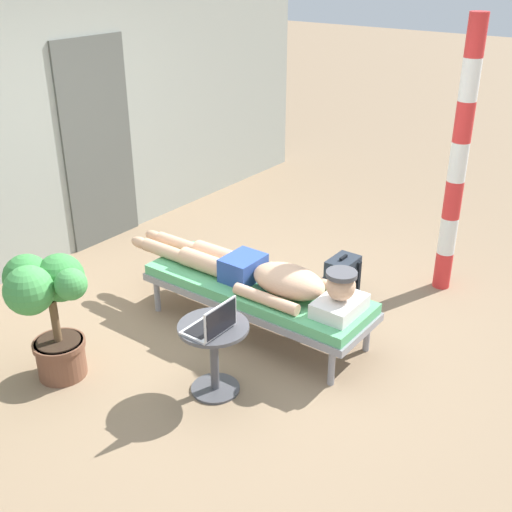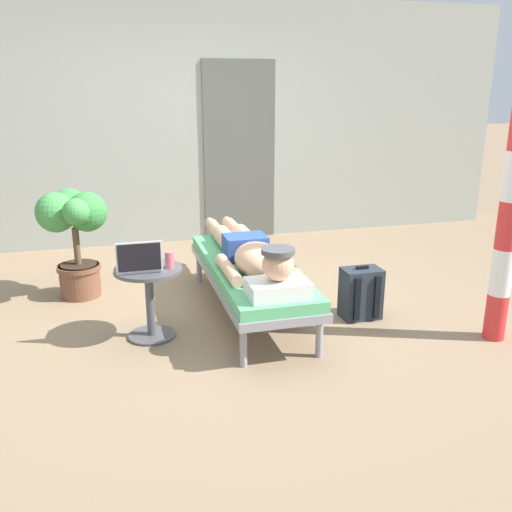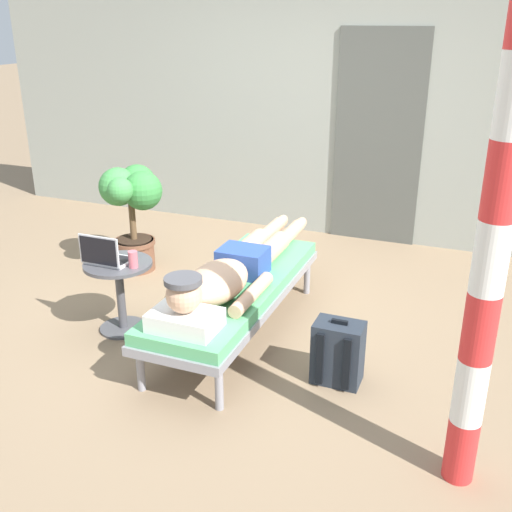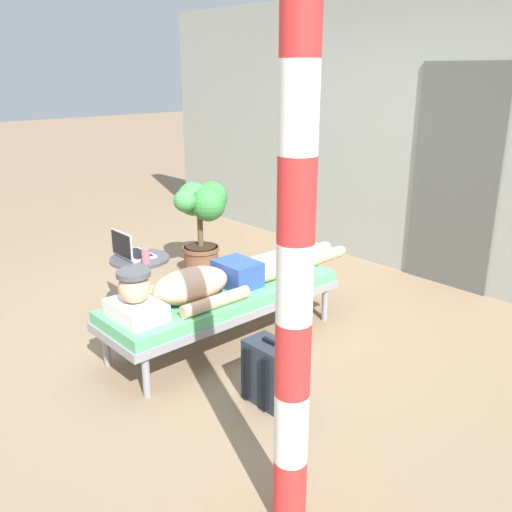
{
  "view_description": "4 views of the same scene",
  "coord_description": "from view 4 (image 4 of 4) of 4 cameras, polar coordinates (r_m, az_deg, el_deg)",
  "views": [
    {
      "loc": [
        -3.27,
        -2.73,
        2.78
      ],
      "look_at": [
        0.36,
        -0.03,
        0.59
      ],
      "focal_mm": 44.89,
      "sensor_mm": 36.0,
      "label": 1
    },
    {
      "loc": [
        -0.78,
        -4.09,
        1.74
      ],
      "look_at": [
        0.29,
        -0.14,
        0.48
      ],
      "focal_mm": 38.72,
      "sensor_mm": 36.0,
      "label": 2
    },
    {
      "loc": [
        1.78,
        -3.58,
        2.12
      ],
      "look_at": [
        0.44,
        -0.22,
        0.67
      ],
      "focal_mm": 42.13,
      "sensor_mm": 36.0,
      "label": 3
    },
    {
      "loc": [
        3.25,
        -2.5,
        1.97
      ],
      "look_at": [
        0.36,
        0.1,
        0.66
      ],
      "focal_mm": 39.02,
      "sensor_mm": 36.0,
      "label": 4
    }
  ],
  "objects": [
    {
      "name": "laptop",
      "position": [
        4.61,
        -12.83,
        0.58
      ],
      "size": [
        0.31,
        0.24,
        0.23
      ],
      "color": "silver",
      "rests_on": "side_table"
    },
    {
      "name": "porch_post",
      "position": [
        2.2,
        3.98,
        -2.79
      ],
      "size": [
        0.15,
        0.15,
        2.34
      ],
      "color": "red",
      "rests_on": "ground"
    },
    {
      "name": "potted_plant",
      "position": [
        5.55,
        -5.54,
        4.23
      ],
      "size": [
        0.58,
        0.65,
        0.91
      ],
      "color": "brown",
      "rests_on": "ground"
    },
    {
      "name": "lounge_chair",
      "position": [
        4.16,
        -3.27,
        -4.4
      ],
      "size": [
        0.62,
        1.89,
        0.42
      ],
      "color": "gray",
      "rests_on": "ground"
    },
    {
      "name": "person_reclining",
      "position": [
        4.06,
        -4.06,
        -2.38
      ],
      "size": [
        0.53,
        2.17,
        0.33
      ],
      "color": "white",
      "rests_on": "lounge_chair"
    },
    {
      "name": "ground_plane",
      "position": [
        4.55,
        -4.0,
        -7.11
      ],
      "size": [
        40.0,
        40.0,
        0.0
      ],
      "primitive_type": "plane",
      "color": "#8C7256"
    },
    {
      "name": "house_door_panel",
      "position": [
        5.42,
        19.71,
        7.42
      ],
      "size": [
        0.84,
        0.03,
        2.04
      ],
      "primitive_type": "cube",
      "color": "#545651",
      "rests_on": "ground"
    },
    {
      "name": "house_wall_back",
      "position": [
        5.71,
        16.28,
        11.65
      ],
      "size": [
        7.6,
        0.2,
        2.7
      ],
      "primitive_type": "cube",
      "color": "#999E93",
      "rests_on": "ground"
    },
    {
      "name": "backpack",
      "position": [
        3.5,
        1.4,
        -11.85
      ],
      "size": [
        0.3,
        0.26,
        0.42
      ],
      "color": "#262D38",
      "rests_on": "ground"
    },
    {
      "name": "drink_glass",
      "position": [
        4.44,
        -11.25,
        0.02
      ],
      "size": [
        0.06,
        0.06,
        0.12
      ],
      "primitive_type": "cylinder",
      "color": "#D86672",
      "rests_on": "side_table"
    },
    {
      "name": "side_table",
      "position": [
        4.65,
        -11.72,
        -2.1
      ],
      "size": [
        0.48,
        0.48,
        0.52
      ],
      "color": "#4C4C51",
      "rests_on": "ground"
    }
  ]
}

